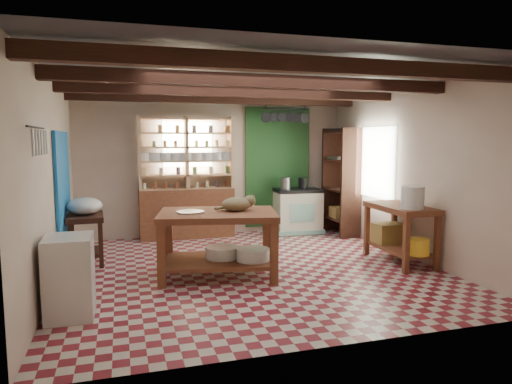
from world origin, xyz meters
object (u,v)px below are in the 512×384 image
object	(u,v)px
stove	(298,211)
cat	(237,204)
prep_table	(86,239)
work_table	(218,244)
white_cabinet	(70,277)
right_counter	(400,234)

from	to	relation	value
stove	cat	world-z (taller)	cat
stove	prep_table	bearing A→B (deg)	-158.22
work_table	white_cabinet	xyz separation A→B (m)	(-1.72, -0.93, -0.02)
white_cabinet	right_counter	distance (m)	4.48
prep_table	right_counter	size ratio (longest dim) A/B	0.61
work_table	right_counter	size ratio (longest dim) A/B	1.28
right_counter	cat	size ratio (longest dim) A/B	2.92
work_table	right_counter	world-z (taller)	work_table
stove	cat	xyz separation A→B (m)	(-1.79, -2.33, 0.52)
stove	work_table	bearing A→B (deg)	-127.41
prep_table	cat	distance (m)	2.33
stove	white_cabinet	xyz separation A→B (m)	(-3.77, -3.26, -0.01)
prep_table	cat	size ratio (longest dim) A/B	1.79
stove	cat	size ratio (longest dim) A/B	2.15
stove	white_cabinet	bearing A→B (deg)	-135.31
prep_table	cat	xyz separation A→B (m)	(1.96, -1.12, 0.58)
white_cabinet	cat	bearing A→B (deg)	25.43
stove	white_cabinet	world-z (taller)	stove
work_table	prep_table	xyz separation A→B (m)	(-1.70, 1.12, -0.07)
white_cabinet	stove	bearing A→B (deg)	41.22
white_cabinet	right_counter	bearing A→B (deg)	11.11
right_counter	cat	world-z (taller)	cat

